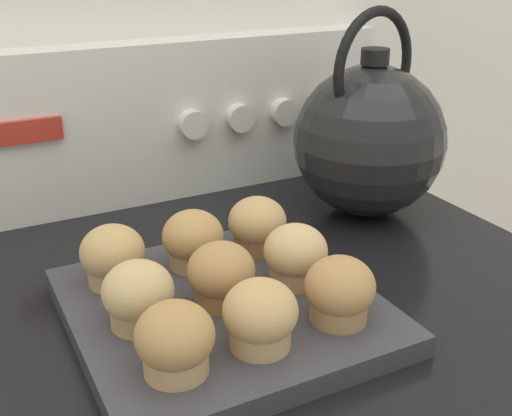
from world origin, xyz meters
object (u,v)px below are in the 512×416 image
object	(u,v)px
tea_kettle	(370,138)
muffin_r2_c0	(113,256)
muffin_r0_c0	(175,341)
muffin_r0_c2	(340,291)
muffin_r1_c2	(296,256)
muffin_r2_c2	(257,226)
muffin_r1_c1	(221,275)
muffin_r2_c1	(193,240)
muffin_r0_c1	(260,316)
muffin_r1_c0	(138,296)
muffin_pan	(223,310)

from	to	relation	value
tea_kettle	muffin_r2_c0	bearing A→B (deg)	-168.50
muffin_r0_c0	tea_kettle	xyz separation A→B (m)	(0.37, 0.24, 0.05)
muffin_r0_c2	tea_kettle	xyz separation A→B (m)	(0.21, 0.24, 0.05)
muffin_r1_c2	muffin_r2_c2	size ratio (longest dim) A/B	1.00
muffin_r1_c1	muffin_r2_c1	xyz separation A→B (m)	(0.01, 0.08, 0.00)
muffin_r0_c1	muffin_r2_c2	distance (m)	0.18
tea_kettle	muffin_r2_c2	bearing A→B (deg)	-159.76
muffin_r1_c0	muffin_r2_c0	distance (m)	0.09
muffin_r1_c2	muffin_r2_c0	distance (m)	0.18
muffin_pan	muffin_r1_c0	bearing A→B (deg)	-177.97
muffin_r2_c1	tea_kettle	size ratio (longest dim) A/B	0.24
muffin_r0_c1	muffin_r1_c2	size ratio (longest dim) A/B	1.00
muffin_r1_c0	tea_kettle	distance (m)	0.41
muffin_pan	muffin_r2_c2	world-z (taller)	muffin_r2_c2
muffin_r0_c2	muffin_r1_c1	size ratio (longest dim) A/B	1.00
muffin_r0_c1	muffin_pan	bearing A→B (deg)	88.41
muffin_r0_c0	muffin_r0_c2	xyz separation A→B (m)	(0.16, 0.00, 0.00)
muffin_pan	muffin_r0_c1	world-z (taller)	muffin_r0_c1
muffin_r1_c2	muffin_r2_c2	distance (m)	0.08
muffin_r0_c0	muffin_r2_c1	bearing A→B (deg)	63.34
muffin_r0_c2	muffin_r2_c2	world-z (taller)	same
muffin_r0_c0	muffin_r0_c2	bearing A→B (deg)	1.50
muffin_pan	muffin_r1_c2	world-z (taller)	muffin_r1_c2
muffin_r0_c1	muffin_r2_c2	size ratio (longest dim) A/B	1.00
muffin_r0_c1	tea_kettle	xyz separation A→B (m)	(0.29, 0.24, 0.05)
muffin_r0_c1	tea_kettle	bearing A→B (deg)	39.79
muffin_r0_c0	muffin_r2_c2	bearing A→B (deg)	45.96
muffin_r0_c1	muffin_r2_c1	size ratio (longest dim) A/B	1.00
muffin_r0_c0	muffin_r1_c1	xyz separation A→B (m)	(0.08, 0.08, 0.00)
muffin_r1_c0	muffin_r2_c1	xyz separation A→B (m)	(0.09, 0.08, 0.00)
muffin_r0_c1	muffin_r1_c1	bearing A→B (deg)	90.07
muffin_r2_c1	muffin_r2_c2	size ratio (longest dim) A/B	1.00
muffin_r0_c2	muffin_r2_c1	size ratio (longest dim) A/B	1.00
muffin_r1_c1	muffin_r1_c2	xyz separation A→B (m)	(0.08, 0.00, 0.00)
muffin_r1_c0	tea_kettle	world-z (taller)	tea_kettle
muffin_r1_c0	muffin_r2_c2	xyz separation A→B (m)	(0.16, 0.08, 0.00)
muffin_r1_c1	muffin_r2_c0	world-z (taller)	same
muffin_r1_c1	tea_kettle	world-z (taller)	tea_kettle
muffin_r1_c0	muffin_r1_c1	xyz separation A→B (m)	(0.08, 0.00, 0.00)
muffin_r2_c1	muffin_r1_c1	bearing A→B (deg)	-93.46
muffin_r0_c1	muffin_r1_c0	size ratio (longest dim) A/B	1.00
muffin_r2_c0	muffin_r2_c1	xyz separation A→B (m)	(0.09, -0.00, 0.00)
muffin_r0_c2	tea_kettle	bearing A→B (deg)	49.05
muffin_r0_c2	muffin_r1_c2	bearing A→B (deg)	89.94
muffin_r1_c2	tea_kettle	xyz separation A→B (m)	(0.21, 0.16, 0.05)
muffin_r2_c1	muffin_r1_c0	bearing A→B (deg)	-136.17
muffin_pan	muffin_r0_c0	size ratio (longest dim) A/B	4.39
muffin_r0_c0	tea_kettle	distance (m)	0.44
muffin_r2_c0	muffin_r2_c2	size ratio (longest dim) A/B	1.00
muffin_pan	muffin_r1_c1	size ratio (longest dim) A/B	4.39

